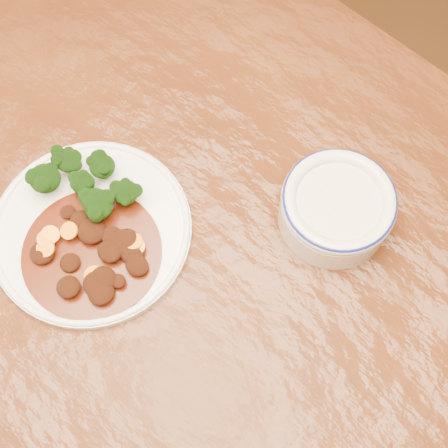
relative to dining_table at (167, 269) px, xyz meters
The scene contains 6 objects.
ground 0.67m from the dining_table, behind, with size 4.00×4.00×0.00m, color #492C12.
dining_table is the anchor object (origin of this frame).
dinner_plate 0.12m from the dining_table, 153.37° to the right, with size 0.25×0.25×0.02m.
broccoli_florets 0.16m from the dining_table, behind, with size 0.12×0.09×0.04m.
mince_stew 0.13m from the dining_table, 127.20° to the right, with size 0.17×0.17×0.02m.
dip_bowl 0.24m from the dining_table, 50.31° to the left, with size 0.14×0.14×0.06m.
Camera 1 is at (0.23, -0.16, 1.46)m, focal length 50.00 mm.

